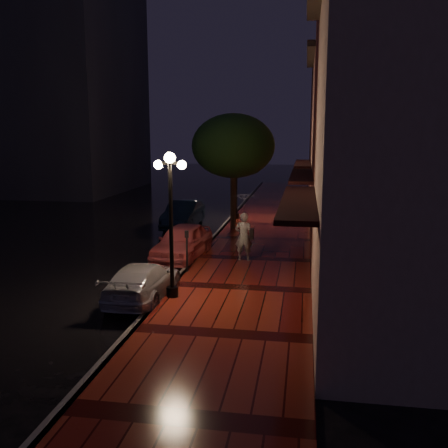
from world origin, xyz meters
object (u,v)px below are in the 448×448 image
Objects in this scene: street_tree at (233,148)px; parking_meter at (187,247)px; woman_with_umbrella at (244,216)px; navy_car at (183,214)px; streetlamp_near at (171,216)px; silver_car at (143,281)px; pink_car at (183,242)px; streetlamp_far at (236,176)px.

street_tree reaches higher than parking_meter.
navy_car is at bearing -58.16° from woman_with_umbrella.
streetlamp_near is at bearing 72.38° from woman_with_umbrella.
streetlamp_near is at bearing 175.46° from silver_car.
navy_car is at bearing -81.75° from silver_car.
parking_meter reaches higher than navy_car.
street_tree is 11.58m from silver_car.
streetlamp_near is 1.05× the size of pink_car.
pink_car is at bearing -76.30° from navy_car.
pink_car is at bearing 100.54° from streetlamp_near.
street_tree is at bearing -85.09° from streetlamp_far.
pink_car is at bearing -9.01° from woman_with_umbrella.
woman_with_umbrella is (2.54, -0.46, 1.18)m from pink_car.
woman_with_umbrella reaches higher than parking_meter.
streetlamp_near reaches higher than woman_with_umbrella.
navy_car is 1.12× the size of silver_car.
navy_car is (-2.50, 11.56, -1.89)m from streetlamp_near.
navy_car is 2.92× the size of parking_meter.
streetlamp_far is at bearing -79.14° from woman_with_umbrella.
pink_car is 1.57× the size of woman_with_umbrella.
streetlamp_far is 1.05× the size of pink_car.
pink_car is 1.06× the size of silver_car.
streetlamp_near is at bearing -90.00° from streetlamp_far.
streetlamp_far is at bearing -93.35° from silver_car.
streetlamp_far reaches higher than pink_car.
silver_car is at bearing 174.91° from streetlamp_near.
pink_car is at bearing -89.45° from silver_car.
street_tree is 6.90m from woman_with_umbrella.
pink_car is 5.02m from silver_car.
pink_car is 0.95× the size of navy_car.
woman_with_umbrella is at bearing -59.21° from navy_car.
silver_car is at bearing -84.79° from pink_car.
parking_meter is at bearing -67.12° from pink_car.
parking_meter is (-0.20, -11.25, -1.55)m from streetlamp_far.
streetlamp_near reaches higher than pink_car.
streetlamp_far is 0.74× the size of street_tree.
streetlamp_near is 2.25m from silver_car.
woman_with_umbrella is (1.59, -9.35, -0.73)m from streetlamp_far.
streetlamp_near is 1.00× the size of navy_car.
parking_meter is (-0.46, -8.24, -3.20)m from street_tree.
woman_with_umbrella is 2.73m from parking_meter.
streetlamp_near is 11.97m from navy_car.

